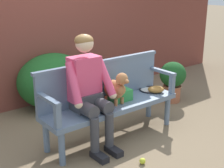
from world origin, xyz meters
The scene contains 15 objects.
ground_plane centered at (0.00, 0.00, 0.00)m, with size 40.00×40.00×0.00m, color #7A664C.
brick_garden_fence centered at (0.00, 1.76, 1.09)m, with size 8.00×0.30×2.18m, color brown.
hedge_bush_far_left centered at (-0.07, 1.36, 0.42)m, with size 1.10×0.91×0.83m, color #1E5B23.
hedge_bush_mid_left centered at (0.57, 1.39, 0.28)m, with size 0.92×0.72×0.55m, color #1E5B23.
garden_bench centered at (0.00, 0.00, 0.39)m, with size 1.77×0.47×0.44m.
bench_backrest centered at (0.00, 0.21, 0.70)m, with size 1.81×0.06×0.50m.
bench_armrest_left_end centered at (-0.85, -0.08, 0.64)m, with size 0.06×0.47×0.28m.
bench_armrest_right_end centered at (0.85, -0.08, 0.64)m, with size 0.06×0.47×0.28m.
person_seated centered at (-0.34, -0.01, 0.72)m, with size 0.56×0.64×1.31m.
dog_on_bench centered at (0.04, -0.03, 0.65)m, with size 0.22×0.41×0.41m.
tennis_racket centered at (0.70, 0.09, 0.45)m, with size 0.37×0.58×0.03m.
baseball_glove centered at (0.71, -0.05, 0.49)m, with size 0.22×0.17×0.09m, color #9E6B2D.
sports_bag centered at (0.14, 0.04, 0.51)m, with size 0.28×0.20×0.14m, color #2D8E42.
tennis_ball centered at (-0.13, -0.69, 0.03)m, with size 0.07×0.07×0.07m, color #CCDB33.
potted_plant centered at (1.53, 0.38, 0.38)m, with size 0.42×0.42×0.65m.
Camera 1 is at (-2.23, -2.83, 1.87)m, focal length 51.31 mm.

